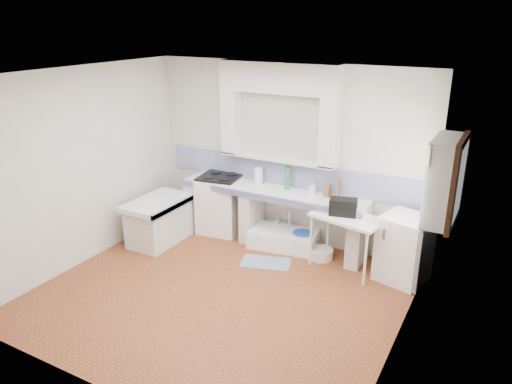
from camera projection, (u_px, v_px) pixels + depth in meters
The scene contains 36 objects.
floor at pixel (219, 294), 6.36m from camera, with size 4.50×4.50×0.00m, color brown.
ceiling at pixel (213, 75), 5.41m from camera, with size 4.50×4.50×0.00m, color silver.
wall_back at pixel (287, 155), 7.54m from camera, with size 4.50×4.50×0.00m, color silver.
wall_front at pixel (91, 262), 4.23m from camera, with size 4.50×4.50×0.00m, color silver.
wall_left at pixel (83, 167), 6.90m from camera, with size 4.50×4.50×0.00m, color silver.
wall_right at pixel (405, 230), 4.87m from camera, with size 4.50×4.50×0.00m, color silver.
alcove_mass at pixel (279, 78), 7.08m from camera, with size 1.90×0.25×0.45m, color silver.
window_frame at pixel (445, 180), 5.72m from camera, with size 0.35×0.86×1.06m, color #3A2012.
lace_valance at pixel (436, 148), 5.65m from camera, with size 0.01×0.84×0.24m, color white.
counter_slab at pixel (272, 192), 7.52m from camera, with size 3.00×0.60×0.08m, color white.
counter_lip at pixel (264, 198), 7.29m from camera, with size 3.00×0.04×0.10m, color navy.
counter_pier_left at pixel (199, 204), 8.30m from camera, with size 0.20×0.55×0.82m, color silver.
counter_pier_mid at pixel (252, 215), 7.83m from camera, with size 0.20×0.55×0.82m, color silver.
counter_pier_right at pixel (358, 237), 7.04m from camera, with size 0.20×0.55×0.82m, color silver.
peninsula_top at pixel (158, 203), 7.65m from camera, with size 0.70×1.10×0.08m, color white.
peninsula_base at pixel (160, 223), 7.77m from camera, with size 0.60×1.00×0.62m, color silver.
peninsula_lip at pixel (175, 206), 7.50m from camera, with size 0.04×1.10×0.10m, color navy.
backsplash at pixel (286, 173), 7.63m from camera, with size 4.27×0.03×0.40m, color navy.
stove at pixel (221, 204), 8.10m from camera, with size 0.66×0.64×0.94m, color white.
sink at pixel (284, 239), 7.63m from camera, with size 1.05×0.57×0.25m, color white.
side_table at pixel (346, 243), 6.86m from camera, with size 0.98×0.54×0.04m, color white.
fridge at pixel (404, 248), 6.57m from camera, with size 0.60×0.60×0.93m, color white.
bucket_red at pixel (273, 237), 7.68m from camera, with size 0.29×0.29×0.27m, color #B1021C.
bucket_orange at pixel (276, 241), 7.58m from camera, with size 0.27×0.27×0.25m, color #BF520C.
bucket_blue at pixel (302, 241), 7.52m from camera, with size 0.31×0.31×0.29m, color blue.
basin_white at pixel (321, 254), 7.29m from camera, with size 0.37×0.37×0.14m, color white.
water_bottle_a at pixel (277, 230), 7.87m from camera, with size 0.09×0.09×0.34m, color silver.
water_bottle_b at pixel (292, 234), 7.75m from camera, with size 0.08×0.08×0.31m, color silver.
black_bag at pixel (343, 207), 6.74m from camera, with size 0.37×0.21×0.24m, color black.
green_bottle_a at pixel (287, 178), 7.49m from camera, with size 0.08×0.08×0.36m, color #297843.
green_bottle_b at pixel (288, 178), 7.46m from camera, with size 0.08×0.08×0.35m, color #297843.
knife_block at pixel (327, 191), 7.18m from camera, with size 0.09×0.08×0.19m, color brown.
cutting_board at pixel (338, 188), 7.13m from camera, with size 0.02×0.22×0.29m, color brown.
paper_towel at pixel (258, 176), 7.73m from camera, with size 0.13×0.13×0.27m, color white.
soap_bottle at pixel (312, 188), 7.30m from camera, with size 0.09×0.09×0.19m, color white.
rug at pixel (266, 263), 7.16m from camera, with size 0.71×0.41×0.01m, color #375D86.
Camera 1 is at (3.07, -4.63, 3.41)m, focal length 34.18 mm.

